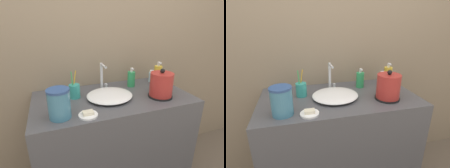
# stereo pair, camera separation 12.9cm
# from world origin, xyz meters

# --- Properties ---
(wall_back) EXTENTS (6.00, 0.04, 2.60)m
(wall_back) POSITION_xyz_m (0.00, 0.63, 1.30)
(wall_back) COLOR gray
(wall_back) RESTS_ON ground_plane
(vanity_counter) EXTENTS (1.17, 0.61, 0.89)m
(vanity_counter) POSITION_xyz_m (0.00, 0.30, 0.45)
(vanity_counter) COLOR #4C4C51
(vanity_counter) RESTS_ON ground_plane
(sink_basin) EXTENTS (0.34, 0.32, 0.04)m
(sink_basin) POSITION_xyz_m (-0.04, 0.28, 0.92)
(sink_basin) COLOR white
(sink_basin) RESTS_ON vanity_counter
(faucet) EXTENTS (0.06, 0.13, 0.22)m
(faucet) POSITION_xyz_m (-0.03, 0.47, 1.02)
(faucet) COLOR silver
(faucet) RESTS_ON vanity_counter
(electric_kettle) EXTENTS (0.18, 0.18, 0.22)m
(electric_kettle) POSITION_xyz_m (0.33, 0.18, 0.98)
(electric_kettle) COLOR black
(electric_kettle) RESTS_ON vanity_counter
(toothbrush_cup) EXTENTS (0.08, 0.08, 0.20)m
(toothbrush_cup) POSITION_xyz_m (-0.28, 0.38, 0.95)
(toothbrush_cup) COLOR teal
(toothbrush_cup) RESTS_ON vanity_counter
(lotion_bottle) EXTENTS (0.07, 0.07, 0.22)m
(lotion_bottle) POSITION_xyz_m (0.44, 0.38, 0.99)
(lotion_bottle) COLOR gold
(lotion_bottle) RESTS_ON vanity_counter
(shampoo_bottle) EXTENTS (0.05, 0.05, 0.11)m
(shampoo_bottle) POSITION_xyz_m (0.45, 0.49, 0.95)
(shampoo_bottle) COLOR silver
(shampoo_bottle) RESTS_ON vanity_counter
(mouthwash_bottle) EXTENTS (0.07, 0.07, 0.17)m
(mouthwash_bottle) POSITION_xyz_m (0.22, 0.45, 0.96)
(mouthwash_bottle) COLOR #2D9956
(mouthwash_bottle) RESTS_ON vanity_counter
(soap_dish) EXTENTS (0.12, 0.12, 0.03)m
(soap_dish) POSITION_xyz_m (-0.25, 0.08, 0.90)
(soap_dish) COLOR white
(soap_dish) RESTS_ON vanity_counter
(water_pitcher) EXTENTS (0.13, 0.13, 0.18)m
(water_pitcher) POSITION_xyz_m (-0.40, 0.12, 0.98)
(water_pitcher) COLOR teal
(water_pitcher) RESTS_ON vanity_counter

